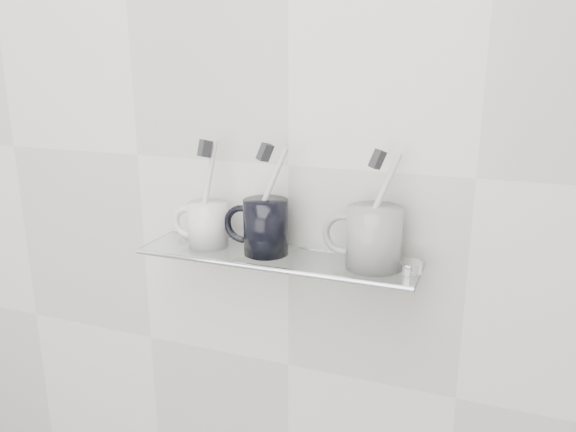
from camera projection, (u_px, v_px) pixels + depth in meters
The scene contains 18 objects.
wall_back at pixel (288, 165), 1.00m from camera, with size 2.50×2.50×0.00m, color silver.
shelf_glass at pixel (276, 258), 0.99m from camera, with size 0.50×0.12×0.01m, color silver.
shelf_rail at pixel (263, 268), 0.94m from camera, with size 0.01×0.01×0.50m, color silver.
bracket_left at pixel (186, 242), 1.10m from camera, with size 0.02×0.02×0.03m, color silver.
bracket_right at pixel (400, 270), 0.96m from camera, with size 0.02×0.02×0.03m, color silver.
mug_left at pixel (208, 225), 1.03m from camera, with size 0.07×0.07×0.08m, color white.
mug_left_handle at pixel (188, 222), 1.04m from camera, with size 0.06×0.06×0.01m, color white.
toothbrush_left at pixel (207, 193), 1.01m from camera, with size 0.01×0.01×0.19m, color silver.
bristles_left at pixel (205, 149), 0.99m from camera, with size 0.01×0.02×0.03m, color #2B2B2E.
mug_center at pixel (266, 227), 0.98m from camera, with size 0.08×0.08×0.10m, color black.
mug_center_handle at pixel (242, 224), 1.00m from camera, with size 0.07×0.07×0.01m, color black.
toothbrush_center at pixel (266, 198), 0.97m from camera, with size 0.01×0.01×0.19m, color silver.
bristles_center at pixel (265, 152), 0.95m from camera, with size 0.01×0.02×0.03m, color #2B2B2E.
mug_right at pixel (374, 238), 0.92m from camera, with size 0.09×0.09×0.10m, color white.
mug_right_handle at pixel (344, 234), 0.94m from camera, with size 0.07×0.07×0.01m, color white.
toothbrush_right at pixel (375, 208), 0.90m from camera, with size 0.01×0.01×0.19m, color silver.
bristles_right at pixel (377, 159), 0.88m from camera, with size 0.01×0.02×0.03m, color #2B2B2E.
chrome_cap at pixel (409, 267), 0.91m from camera, with size 0.04×0.04×0.02m, color silver.
Camera 1 is at (0.35, 0.18, 1.43)m, focal length 35.00 mm.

